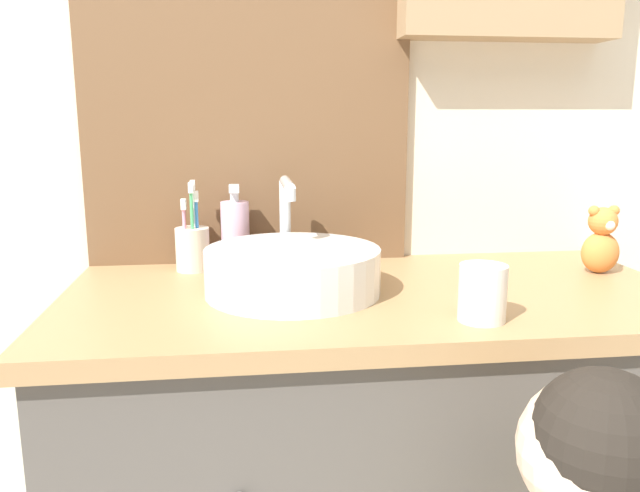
% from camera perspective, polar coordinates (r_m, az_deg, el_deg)
% --- Properties ---
extents(wall_back, '(3.20, 0.18, 2.50)m').
position_cam_1_polar(wall_back, '(1.47, 3.14, 15.79)').
color(wall_back, beige).
rests_on(wall_back, ground_plane).
extents(vanity_counter, '(1.18, 0.59, 0.85)m').
position_cam_1_polar(vanity_counter, '(1.38, 4.81, -21.27)').
color(vanity_counter, '#4C4742').
rests_on(vanity_counter, ground_plane).
extents(sink_basin, '(0.33, 0.39, 0.20)m').
position_cam_1_polar(sink_basin, '(1.18, -2.44, -2.02)').
color(sink_basin, silver).
rests_on(sink_basin, vanity_counter).
extents(toothbrush_holder, '(0.07, 0.07, 0.19)m').
position_cam_1_polar(toothbrush_holder, '(1.37, -11.59, 0.01)').
color(toothbrush_holder, beige).
rests_on(toothbrush_holder, vanity_counter).
extents(soap_dispenser, '(0.06, 0.06, 0.18)m').
position_cam_1_polar(soap_dispenser, '(1.37, -7.75, 1.15)').
color(soap_dispenser, '#CCA3BC').
rests_on(soap_dispenser, vanity_counter).
extents(teddy_bear, '(0.08, 0.07, 0.14)m').
position_cam_1_polar(teddy_bear, '(1.44, 24.32, 0.40)').
color(teddy_bear, orange).
rests_on(teddy_bear, vanity_counter).
extents(drinking_cup, '(0.08, 0.08, 0.09)m').
position_cam_1_polar(drinking_cup, '(1.04, 14.63, -4.18)').
color(drinking_cup, silver).
rests_on(drinking_cup, vanity_counter).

